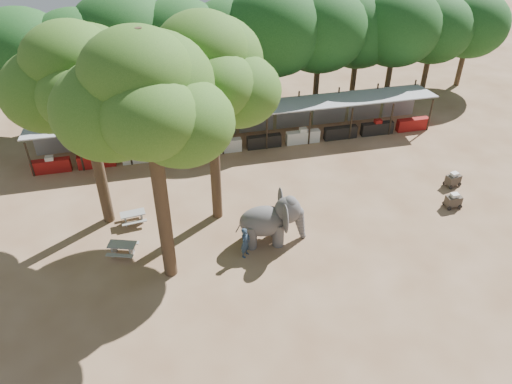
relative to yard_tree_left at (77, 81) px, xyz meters
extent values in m
plane|color=brown|center=(9.13, -7.19, -8.20)|extent=(100.00, 100.00, 0.00)
cube|color=#929398|center=(9.13, 6.81, -5.70)|extent=(28.00, 2.99, 0.39)
cylinder|color=#2D2319|center=(-3.47, 5.46, -7.00)|extent=(0.12, 0.12, 2.40)
cylinder|color=#2D2319|center=(-3.47, 8.16, -6.80)|extent=(0.12, 0.12, 2.80)
cube|color=maroon|center=(-3.47, 5.71, -7.75)|extent=(2.38, 0.50, 0.90)
cube|color=gray|center=(-3.47, 8.11, -7.20)|extent=(2.52, 0.12, 2.00)
cylinder|color=#2D2319|center=(-0.67, 5.46, -7.00)|extent=(0.12, 0.12, 2.40)
cylinder|color=#2D2319|center=(-0.67, 8.16, -6.80)|extent=(0.12, 0.12, 2.80)
cube|color=maroon|center=(-0.67, 5.71, -7.75)|extent=(2.38, 0.50, 0.90)
cube|color=gray|center=(-0.67, 8.11, -7.20)|extent=(2.52, 0.12, 2.00)
cylinder|color=#2D2319|center=(2.13, 5.46, -7.00)|extent=(0.12, 0.12, 2.40)
cylinder|color=#2D2319|center=(2.13, 8.16, -6.80)|extent=(0.12, 0.12, 2.80)
cube|color=silver|center=(2.13, 5.71, -7.75)|extent=(2.38, 0.50, 0.90)
cube|color=gray|center=(2.13, 8.11, -7.20)|extent=(2.52, 0.12, 2.00)
cylinder|color=#2D2319|center=(4.93, 5.46, -7.00)|extent=(0.12, 0.12, 2.40)
cylinder|color=#2D2319|center=(4.93, 8.16, -6.80)|extent=(0.12, 0.12, 2.80)
cube|color=gray|center=(4.93, 5.71, -7.75)|extent=(2.38, 0.50, 0.90)
cube|color=gray|center=(4.93, 8.11, -7.20)|extent=(2.52, 0.12, 2.00)
cylinder|color=#2D2319|center=(7.73, 5.46, -7.00)|extent=(0.12, 0.12, 2.40)
cylinder|color=#2D2319|center=(7.73, 8.16, -6.80)|extent=(0.12, 0.12, 2.80)
cube|color=silver|center=(7.73, 5.71, -7.75)|extent=(2.38, 0.50, 0.90)
cube|color=gray|center=(7.73, 8.11, -7.20)|extent=(2.52, 0.12, 2.00)
cylinder|color=#2D2319|center=(10.53, 5.46, -7.00)|extent=(0.12, 0.12, 2.40)
cylinder|color=#2D2319|center=(10.53, 8.16, -6.80)|extent=(0.12, 0.12, 2.80)
cube|color=black|center=(10.53, 5.71, -7.75)|extent=(2.38, 0.50, 0.90)
cube|color=gray|center=(10.53, 8.11, -7.20)|extent=(2.52, 0.12, 2.00)
cylinder|color=#2D2319|center=(13.33, 5.46, -7.00)|extent=(0.12, 0.12, 2.40)
cylinder|color=#2D2319|center=(13.33, 8.16, -6.80)|extent=(0.12, 0.12, 2.80)
cube|color=silver|center=(13.33, 5.71, -7.75)|extent=(2.38, 0.50, 0.90)
cube|color=gray|center=(13.33, 8.11, -7.20)|extent=(2.52, 0.12, 2.00)
cylinder|color=#2D2319|center=(16.13, 5.46, -7.00)|extent=(0.12, 0.12, 2.40)
cylinder|color=#2D2319|center=(16.13, 8.16, -6.80)|extent=(0.12, 0.12, 2.80)
cube|color=black|center=(16.13, 5.71, -7.75)|extent=(2.38, 0.50, 0.90)
cube|color=gray|center=(16.13, 8.11, -7.20)|extent=(2.52, 0.12, 2.00)
cylinder|color=#2D2319|center=(18.93, 5.46, -7.00)|extent=(0.12, 0.12, 2.40)
cylinder|color=#2D2319|center=(18.93, 8.16, -6.80)|extent=(0.12, 0.12, 2.80)
cube|color=black|center=(18.93, 5.71, -7.75)|extent=(2.38, 0.50, 0.90)
cube|color=gray|center=(18.93, 8.11, -7.20)|extent=(2.52, 0.12, 2.00)
cylinder|color=#2D2319|center=(21.73, 5.46, -7.00)|extent=(0.12, 0.12, 2.40)
cylinder|color=#2D2319|center=(21.73, 8.16, -6.80)|extent=(0.12, 0.12, 2.80)
cube|color=maroon|center=(21.73, 5.71, -7.75)|extent=(2.38, 0.50, 0.90)
cube|color=gray|center=(21.73, 8.11, -7.20)|extent=(2.52, 0.12, 2.00)
cylinder|color=#332316|center=(0.13, -0.19, -3.60)|extent=(0.60, 0.60, 9.20)
cone|color=#332316|center=(0.13, -0.19, 1.00)|extent=(0.57, 0.57, 2.88)
ellipsoid|color=#285216|center=(-1.27, 0.11, -0.38)|extent=(4.80, 4.80, 3.94)
ellipsoid|color=#285216|center=(1.33, -0.79, -0.78)|extent=(4.20, 4.20, 3.44)
ellipsoid|color=#285216|center=(0.33, 0.91, 0.22)|extent=(5.20, 5.20, 4.26)
ellipsoid|color=#285216|center=(0.13, -1.49, -0.08)|extent=(3.80, 3.80, 3.12)
ellipsoid|color=#285216|center=(-0.17, 0.01, 1.02)|extent=(4.40, 4.40, 3.61)
cylinder|color=#332316|center=(3.13, -5.19, -3.00)|extent=(0.64, 0.64, 10.40)
cone|color=#332316|center=(3.13, -5.19, 2.20)|extent=(0.61, 0.61, 3.25)
ellipsoid|color=#285216|center=(1.73, -4.89, 0.64)|extent=(4.80, 4.80, 3.94)
ellipsoid|color=#285216|center=(4.33, -5.79, 0.24)|extent=(4.20, 4.20, 3.44)
ellipsoid|color=#285216|center=(3.33, -4.09, 1.24)|extent=(5.20, 5.20, 4.26)
ellipsoid|color=#285216|center=(3.13, -6.49, 0.94)|extent=(3.80, 3.80, 3.12)
ellipsoid|color=#285216|center=(2.83, -4.99, 2.04)|extent=(4.40, 4.40, 3.61)
cylinder|color=#332316|center=(6.13, -1.19, -3.40)|extent=(0.56, 0.56, 9.60)
cone|color=#332316|center=(6.13, -1.19, 1.40)|extent=(0.53, 0.53, 3.00)
ellipsoid|color=#285216|center=(4.73, -0.89, -0.04)|extent=(4.80, 4.80, 3.94)
ellipsoid|color=#285216|center=(7.33, -1.79, -0.44)|extent=(4.20, 4.20, 3.44)
ellipsoid|color=#285216|center=(6.33, -0.09, 0.56)|extent=(5.20, 5.20, 4.26)
ellipsoid|color=#285216|center=(6.13, -2.49, 0.26)|extent=(3.80, 3.80, 3.12)
ellipsoid|color=#285216|center=(5.83, -0.99, 1.36)|extent=(4.40, 4.40, 3.61)
cylinder|color=#332316|center=(-4.20, 11.81, -6.33)|extent=(0.44, 0.44, 3.74)
ellipsoid|color=#103812|center=(-4.20, 11.81, -2.68)|extent=(6.46, 5.95, 5.61)
cylinder|color=#332316|center=(-0.87, 11.81, -6.33)|extent=(0.44, 0.44, 3.74)
ellipsoid|color=#103812|center=(-0.87, 11.81, -2.68)|extent=(6.46, 5.95, 5.61)
cylinder|color=#332316|center=(2.47, 11.81, -6.33)|extent=(0.44, 0.44, 3.74)
ellipsoid|color=#103812|center=(2.47, 11.81, -2.68)|extent=(6.46, 5.95, 5.61)
cylinder|color=#332316|center=(5.80, 11.81, -6.33)|extent=(0.44, 0.44, 3.74)
ellipsoid|color=#103812|center=(5.80, 11.81, -2.68)|extent=(6.46, 5.95, 5.61)
cylinder|color=#332316|center=(9.13, 11.81, -6.33)|extent=(0.44, 0.44, 3.74)
ellipsoid|color=#103812|center=(9.13, 11.81, -2.68)|extent=(6.46, 5.95, 5.61)
cylinder|color=#332316|center=(12.47, 11.81, -6.33)|extent=(0.44, 0.44, 3.74)
ellipsoid|color=#103812|center=(12.47, 11.81, -2.68)|extent=(6.46, 5.95, 5.61)
cylinder|color=#332316|center=(15.80, 11.81, -6.33)|extent=(0.44, 0.44, 3.74)
ellipsoid|color=#103812|center=(15.80, 11.81, -2.68)|extent=(6.46, 5.95, 5.61)
cylinder|color=#332316|center=(19.13, 11.81, -6.33)|extent=(0.44, 0.44, 3.74)
ellipsoid|color=#103812|center=(19.13, 11.81, -2.68)|extent=(6.46, 5.95, 5.61)
cylinder|color=#332316|center=(22.47, 11.81, -6.33)|extent=(0.44, 0.44, 3.74)
ellipsoid|color=#103812|center=(22.47, 11.81, -2.68)|extent=(6.46, 5.95, 5.61)
cylinder|color=#332316|center=(25.80, 11.81, -6.33)|extent=(0.44, 0.44, 3.74)
ellipsoid|color=#103812|center=(25.80, 11.81, -2.68)|extent=(6.46, 5.95, 5.61)
cylinder|color=#332316|center=(29.13, 11.81, -6.33)|extent=(0.44, 0.44, 3.74)
ellipsoid|color=#103812|center=(29.13, 11.81, -2.68)|extent=(6.46, 5.95, 5.61)
ellipsoid|color=#484545|center=(8.15, -3.92, -6.86)|extent=(2.71, 1.75, 1.66)
cylinder|color=#484545|center=(7.41, -4.24, -7.50)|extent=(0.65, 0.65, 1.39)
cylinder|color=#484545|center=(7.49, -3.45, -7.50)|extent=(0.65, 0.65, 1.39)
cylinder|color=#484545|center=(8.82, -4.38, -7.50)|extent=(0.65, 0.65, 1.39)
cylinder|color=#484545|center=(8.90, -3.59, -7.50)|extent=(0.65, 0.65, 1.39)
ellipsoid|color=#484545|center=(9.37, -4.04, -6.26)|extent=(1.53, 1.28, 1.54)
ellipsoid|color=#484545|center=(9.06, -4.76, -6.22)|extent=(0.36, 1.28, 1.58)
ellipsoid|color=#484545|center=(9.21, -3.27, -6.22)|extent=(0.36, 1.28, 1.58)
cone|color=#484545|center=(10.12, -4.11, -7.33)|extent=(0.69, 0.69, 1.74)
imported|color=#26384C|center=(6.98, -4.82, -7.33)|extent=(0.73, 0.75, 1.74)
cube|color=gray|center=(0.87, -3.32, -7.53)|extent=(1.53, 1.06, 0.06)
cube|color=gray|center=(0.43, -3.17, -7.87)|extent=(0.26, 0.56, 0.65)
cube|color=gray|center=(1.31, -3.47, -7.87)|extent=(0.26, 0.56, 0.65)
cube|color=gray|center=(0.71, -3.81, -7.81)|extent=(1.40, 0.66, 0.05)
cube|color=gray|center=(1.03, -2.83, -7.81)|extent=(1.40, 0.66, 0.05)
cube|color=gray|center=(1.47, -0.77, -7.56)|extent=(1.40, 0.78, 0.05)
cube|color=gray|center=(1.03, -0.82, -7.89)|extent=(0.15, 0.54, 0.62)
cube|color=gray|center=(1.92, -0.72, -7.89)|extent=(0.15, 0.54, 0.62)
cube|color=gray|center=(1.53, -1.26, -7.83)|extent=(1.35, 0.38, 0.04)
cube|color=gray|center=(1.42, -0.28, -7.83)|extent=(1.35, 0.38, 0.04)
cube|color=#332A22|center=(19.56, -3.45, -7.77)|extent=(0.86, 0.52, 0.60)
cylinder|color=black|center=(19.21, -3.74, -8.07)|extent=(0.26, 0.05, 0.26)
cylinder|color=black|center=(19.90, -3.74, -8.07)|extent=(0.26, 0.05, 0.26)
cylinder|color=black|center=(19.21, -3.17, -8.07)|extent=(0.26, 0.05, 0.26)
cylinder|color=black|center=(19.90, -3.17, -8.07)|extent=(0.26, 0.05, 0.26)
cube|color=silver|center=(19.56, -3.45, -7.38)|extent=(0.43, 0.35, 0.21)
cube|color=#332A22|center=(20.72, -1.48, -7.77)|extent=(0.96, 0.70, 0.61)
cylinder|color=black|center=(20.45, -1.83, -8.07)|extent=(0.27, 0.11, 0.26)
cylinder|color=black|center=(21.12, -1.68, -8.07)|extent=(0.27, 0.11, 0.26)
cylinder|color=black|center=(20.32, -1.27, -8.07)|extent=(0.27, 0.11, 0.26)
cylinder|color=black|center=(21.00, -1.12, -8.07)|extent=(0.27, 0.11, 0.26)
cube|color=silver|center=(20.72, -1.48, -7.37)|extent=(0.50, 0.43, 0.22)
camera|label=1|loc=(3.20, -23.49, 9.27)|focal=35.00mm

